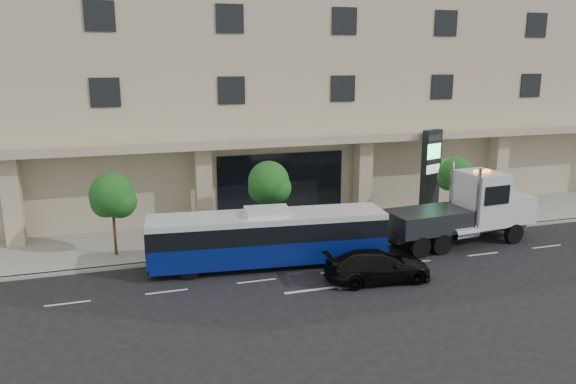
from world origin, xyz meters
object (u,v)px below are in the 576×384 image
tow_truck (466,211)px  signage_pylon (431,173)px  city_bus (267,237)px  black_sedan (378,266)px

tow_truck → signage_pylon: bearing=78.2°
city_bus → black_sedan: city_bus is taller
black_sedan → signage_pylon: signage_pylon is taller
city_bus → tow_truck: 11.16m
black_sedan → signage_pylon: bearing=-37.9°
tow_truck → signage_pylon: size_ratio=1.76×
city_bus → tow_truck: (11.16, 0.13, 0.33)m
city_bus → signage_pylon: bearing=27.9°
black_sedan → signage_pylon: 11.32m
black_sedan → signage_pylon: size_ratio=0.89×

